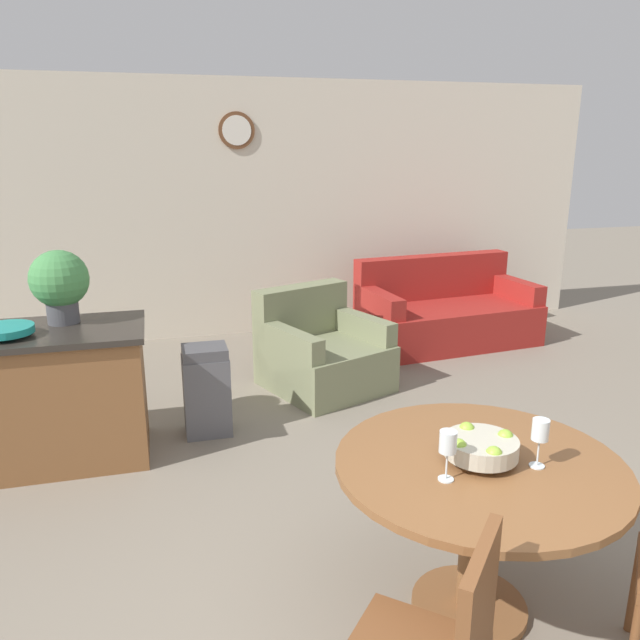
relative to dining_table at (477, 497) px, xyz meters
name	(u,v)px	position (x,y,z in m)	size (l,w,h in m)	color
wall_back	(244,211)	(-0.31, 4.58, 0.77)	(8.00, 0.09, 2.70)	beige
dining_table	(477,497)	(0.00, 0.00, 0.00)	(1.23, 1.23, 0.75)	brown
fruit_bowl	(481,447)	(0.00, 0.00, 0.24)	(0.31, 0.31, 0.13)	#B7B29E
wine_glass_left	(448,444)	(-0.21, -0.10, 0.33)	(0.07, 0.07, 0.21)	silver
wine_glass_right	(540,432)	(0.21, -0.10, 0.33)	(0.07, 0.07, 0.21)	silver
kitchen_island	(47,396)	(-2.01, 2.00, -0.13)	(1.29, 0.72, 0.90)	brown
teal_bowl	(5,330)	(-2.18, 1.90, 0.37)	(0.33, 0.33, 0.07)	teal
potted_plant	(60,282)	(-1.88, 2.15, 0.59)	(0.38, 0.38, 0.48)	#4C4C51
trash_bin	(207,391)	(-0.97, 2.14, -0.25)	(0.33, 0.28, 0.66)	#56565B
couch	(445,314)	(1.67, 3.70, -0.28)	(1.88, 1.10, 0.88)	maroon
armchair	(321,354)	(0.07, 2.82, -0.29)	(1.17, 1.18, 0.84)	#7A7F5B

